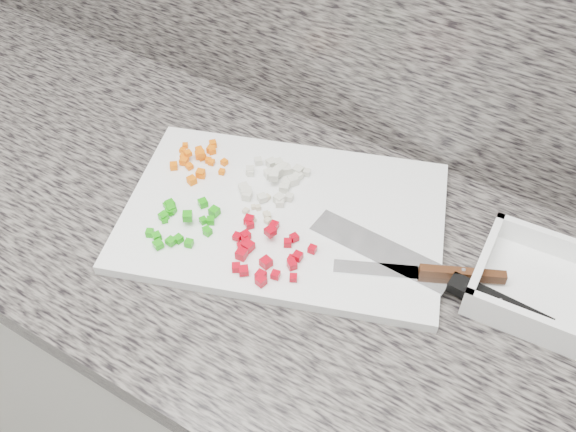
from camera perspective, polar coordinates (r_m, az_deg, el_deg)
cabinet at (r=1.39m, az=-0.71°, el=-15.05°), size 3.92×0.62×0.86m
countertop at (r=1.02m, az=-0.94°, el=-2.92°), size 3.96×0.64×0.04m
cutting_board at (r=1.03m, az=-0.37°, el=0.03°), size 0.59×0.48×0.02m
carrot_pile at (r=1.11m, az=-7.92°, el=4.96°), size 0.11×0.11×0.02m
onion_pile at (r=1.06m, az=-1.12°, el=3.38°), size 0.11×0.11×0.02m
green_pepper_pile at (r=1.01m, az=-9.46°, el=-0.41°), size 0.10×0.12×0.02m
red_pepper_pile at (r=0.96m, az=-2.23°, el=-3.09°), size 0.13×0.12×0.02m
garlic_pile at (r=1.01m, az=-2.37°, el=0.38°), size 0.05×0.06×0.01m
chef_knife at (r=0.95m, az=14.70°, el=-5.93°), size 0.37×0.06×0.02m
paring_knife at (r=0.96m, az=13.37°, el=-4.94°), size 0.23×0.12×0.02m
tray at (r=0.99m, az=23.01°, el=-6.48°), size 0.25×0.19×0.05m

